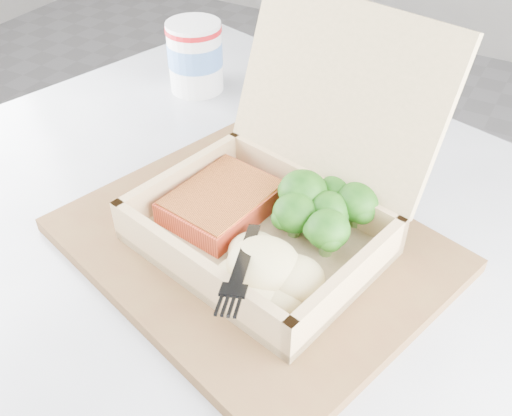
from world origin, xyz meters
The scene contains 10 objects.
floor centered at (0.00, 0.00, 0.00)m, with size 4.00×4.00×0.00m, color gray.
cafe_table centered at (0.37, -0.43, 0.56)m, with size 1.09×1.09×0.76m.
serving_tray centered at (0.41, -0.37, 0.77)m, with size 0.36×0.28×0.02m, color brown.
takeout_container centered at (0.43, -0.34, 0.83)m, with size 0.27×0.28×0.20m.
salmon_fillet centered at (0.37, -0.36, 0.80)m, with size 0.08×0.11×0.02m, color #D44A29.
broccoli_pile centered at (0.47, -0.33, 0.81)m, with size 0.11×0.11×0.04m, color #2C6F18, non-canonical shape.
mashed_potatoes centered at (0.45, -0.42, 0.80)m, with size 0.11×0.09×0.04m, color #D3C589.
plastic_fork centered at (0.43, -0.41, 0.82)m, with size 0.07×0.14×0.03m.
paper_cup centered at (0.16, -0.11, 0.81)m, with size 0.08×0.08×0.10m.
receipt centered at (0.48, -0.19, 0.76)m, with size 0.07×0.13×0.00m, color silver.
Camera 1 is at (0.62, -0.73, 1.16)m, focal length 40.00 mm.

